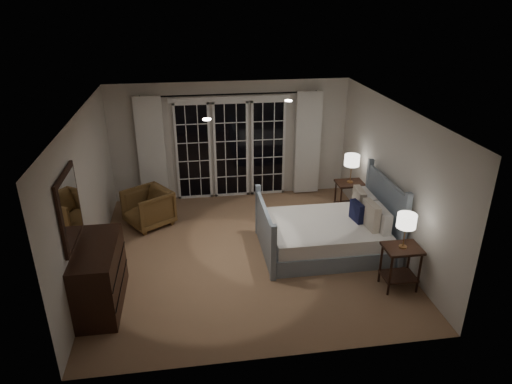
{
  "coord_description": "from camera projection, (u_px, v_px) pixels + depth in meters",
  "views": [
    {
      "loc": [
        -0.85,
        -6.75,
        4.15
      ],
      "look_at": [
        0.2,
        0.2,
        1.05
      ],
      "focal_mm": 32.0,
      "sensor_mm": 36.0,
      "label": 1
    }
  ],
  "objects": [
    {
      "name": "dresser",
      "position": [
        100.0,
        276.0,
        6.42
      ],
      "size": [
        0.57,
        1.34,
        0.95
      ],
      "color": "black",
      "rests_on": "floor"
    },
    {
      "name": "wall_right",
      "position": [
        392.0,
        178.0,
        7.73
      ],
      "size": [
        0.02,
        5.0,
        2.5
      ],
      "primitive_type": "cube",
      "color": "beige",
      "rests_on": "floor"
    },
    {
      "name": "curtain_right",
      "position": [
        308.0,
        143.0,
        9.81
      ],
      "size": [
        0.55,
        0.1,
        2.25
      ],
      "primitive_type": "cube",
      "color": "silver",
      "rests_on": "curtain_rod"
    },
    {
      "name": "curtain_left",
      "position": [
        152.0,
        151.0,
        9.36
      ],
      "size": [
        0.55,
        0.1,
        2.25
      ],
      "primitive_type": "cube",
      "color": "silver",
      "rests_on": "curtain_rod"
    },
    {
      "name": "lamp_right",
      "position": [
        352.0,
        161.0,
        8.83
      ],
      "size": [
        0.29,
        0.29,
        0.57
      ],
      "color": "#A87743",
      "rests_on": "nightstand_right"
    },
    {
      "name": "armchair",
      "position": [
        148.0,
        208.0,
        8.71
      ],
      "size": [
        1.08,
        1.07,
        0.72
      ],
      "primitive_type": "imported",
      "rotation": [
        0.0,
        0.0,
        -0.98
      ],
      "color": "brown",
      "rests_on": "floor"
    },
    {
      "name": "floor",
      "position": [
        247.0,
        253.0,
        7.9
      ],
      "size": [
        5.0,
        5.0,
        0.0
      ],
      "primitive_type": "plane",
      "color": "#90674D",
      "rests_on": "ground"
    },
    {
      "name": "wall_left",
      "position": [
        86.0,
        196.0,
        7.05
      ],
      "size": [
        0.02,
        5.0,
        2.5
      ],
      "primitive_type": "cube",
      "color": "beige",
      "rests_on": "floor"
    },
    {
      "name": "nightstand_right",
      "position": [
        349.0,
        193.0,
        9.1
      ],
      "size": [
        0.53,
        0.43,
        0.69
      ],
      "color": "black",
      "rests_on": "floor"
    },
    {
      "name": "french_doors",
      "position": [
        231.0,
        148.0,
        9.68
      ],
      "size": [
        2.5,
        0.04,
        2.2
      ],
      "color": "black",
      "rests_on": "wall_back"
    },
    {
      "name": "bed",
      "position": [
        328.0,
        233.0,
        7.88
      ],
      "size": [
        2.15,
        1.54,
        1.25
      ],
      "color": "gray",
      "rests_on": "floor"
    },
    {
      "name": "wall_back",
      "position": [
        231.0,
        141.0,
        9.66
      ],
      "size": [
        5.0,
        0.02,
        2.5
      ],
      "primitive_type": "cube",
      "color": "beige",
      "rests_on": "floor"
    },
    {
      "name": "wall_front",
      "position": [
        275.0,
        272.0,
        5.13
      ],
      "size": [
        5.0,
        0.02,
        2.5
      ],
      "primitive_type": "cube",
      "color": "beige",
      "rests_on": "floor"
    },
    {
      "name": "mirror",
      "position": [
        70.0,
        208.0,
        5.95
      ],
      "size": [
        0.05,
        0.85,
        1.0
      ],
      "color": "black",
      "rests_on": "wall_left"
    },
    {
      "name": "lamp_left",
      "position": [
        407.0,
        221.0,
        6.54
      ],
      "size": [
        0.28,
        0.28,
        0.54
      ],
      "color": "#A87743",
      "rests_on": "nightstand_left"
    },
    {
      "name": "downlight_a",
      "position": [
        288.0,
        101.0,
        7.54
      ],
      "size": [
        0.12,
        0.12,
        0.01
      ],
      "primitive_type": "cylinder",
      "color": "white",
      "rests_on": "ceiling"
    },
    {
      "name": "curtain_rod",
      "position": [
        230.0,
        94.0,
        9.16
      ],
      "size": [
        3.5,
        0.03,
        0.03
      ],
      "primitive_type": "cylinder",
      "rotation": [
        0.0,
        1.57,
        0.0
      ],
      "color": "black",
      "rests_on": "wall_back"
    },
    {
      "name": "nightstand_left",
      "position": [
        401.0,
        261.0,
        6.8
      ],
      "size": [
        0.54,
        0.43,
        0.7
      ],
      "color": "black",
      "rests_on": "floor"
    },
    {
      "name": "downlight_b",
      "position": [
        207.0,
        119.0,
        6.45
      ],
      "size": [
        0.12,
        0.12,
        0.01
      ],
      "primitive_type": "cylinder",
      "color": "white",
      "rests_on": "ceiling"
    },
    {
      "name": "ceiling",
      "position": [
        245.0,
        110.0,
        6.89
      ],
      "size": [
        5.0,
        5.0,
        0.0
      ],
      "primitive_type": "plane",
      "rotation": [
        3.14,
        0.0,
        0.0
      ],
      "color": "white",
      "rests_on": "wall_back"
    }
  ]
}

